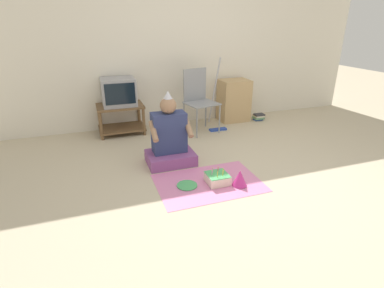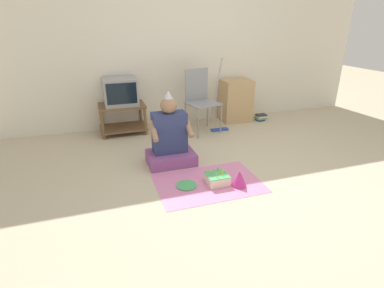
{
  "view_description": "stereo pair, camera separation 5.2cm",
  "coord_description": "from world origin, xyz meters",
  "px_view_note": "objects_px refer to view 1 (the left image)",
  "views": [
    {
      "loc": [
        -1.54,
        -2.5,
        1.63
      ],
      "look_at": [
        -0.52,
        0.43,
        0.35
      ],
      "focal_mm": 28.0,
      "sensor_mm": 36.0,
      "label": 1
    },
    {
      "loc": [
        -1.49,
        -2.52,
        1.63
      ],
      "look_at": [
        -0.52,
        0.43,
        0.35
      ],
      "focal_mm": 28.0,
      "sensor_mm": 36.0,
      "label": 2
    }
  ],
  "objects_px": {
    "folding_chair": "(198,96)",
    "birthday_cake": "(217,178)",
    "tv": "(119,92)",
    "cardboard_box_stack": "(234,100)",
    "book_pile": "(259,117)",
    "dust_mop": "(216,109)",
    "person_seated": "(170,140)",
    "party_hat_blue": "(240,178)",
    "paper_plate": "(187,185)"
  },
  "relations": [
    {
      "from": "paper_plate",
      "to": "folding_chair",
      "type": "bearing_deg",
      "value": 65.92
    },
    {
      "from": "tv",
      "to": "party_hat_blue",
      "type": "xyz_separation_m",
      "value": [
        0.98,
        -2.07,
        -0.56
      ]
    },
    {
      "from": "dust_mop",
      "to": "paper_plate",
      "type": "bearing_deg",
      "value": -122.33
    },
    {
      "from": "book_pile",
      "to": "person_seated",
      "type": "relative_size",
      "value": 0.21
    },
    {
      "from": "person_seated",
      "to": "paper_plate",
      "type": "bearing_deg",
      "value": -88.71
    },
    {
      "from": "cardboard_box_stack",
      "to": "party_hat_blue",
      "type": "height_order",
      "value": "cardboard_box_stack"
    },
    {
      "from": "dust_mop",
      "to": "tv",
      "type": "bearing_deg",
      "value": 168.71
    },
    {
      "from": "folding_chair",
      "to": "paper_plate",
      "type": "bearing_deg",
      "value": -114.08
    },
    {
      "from": "folding_chair",
      "to": "dust_mop",
      "type": "xyz_separation_m",
      "value": [
        0.3,
        -0.0,
        -0.23
      ]
    },
    {
      "from": "cardboard_box_stack",
      "to": "party_hat_blue",
      "type": "bearing_deg",
      "value": -114.57
    },
    {
      "from": "dust_mop",
      "to": "person_seated",
      "type": "height_order",
      "value": "dust_mop"
    },
    {
      "from": "dust_mop",
      "to": "book_pile",
      "type": "relative_size",
      "value": 6.21
    },
    {
      "from": "cardboard_box_stack",
      "to": "tv",
      "type": "bearing_deg",
      "value": -179.59
    },
    {
      "from": "paper_plate",
      "to": "dust_mop",
      "type": "bearing_deg",
      "value": 57.67
    },
    {
      "from": "book_pile",
      "to": "party_hat_blue",
      "type": "relative_size",
      "value": 1.06
    },
    {
      "from": "tv",
      "to": "dust_mop",
      "type": "xyz_separation_m",
      "value": [
        1.46,
        -0.29,
        -0.32
      ]
    },
    {
      "from": "party_hat_blue",
      "to": "paper_plate",
      "type": "height_order",
      "value": "party_hat_blue"
    },
    {
      "from": "tv",
      "to": "person_seated",
      "type": "distance_m",
      "value": 1.39
    },
    {
      "from": "folding_chair",
      "to": "birthday_cake",
      "type": "bearing_deg",
      "value": -103.27
    },
    {
      "from": "dust_mop",
      "to": "person_seated",
      "type": "distance_m",
      "value": 1.43
    },
    {
      "from": "birthday_cake",
      "to": "folding_chair",
      "type": "bearing_deg",
      "value": 76.73
    },
    {
      "from": "person_seated",
      "to": "cardboard_box_stack",
      "type": "bearing_deg",
      "value": 40.69
    },
    {
      "from": "folding_chair",
      "to": "birthday_cake",
      "type": "xyz_separation_m",
      "value": [
        -0.39,
        -1.66,
        -0.49
      ]
    },
    {
      "from": "cardboard_box_stack",
      "to": "party_hat_blue",
      "type": "relative_size",
      "value": 4.09
    },
    {
      "from": "paper_plate",
      "to": "party_hat_blue",
      "type": "bearing_deg",
      "value": -17.77
    },
    {
      "from": "person_seated",
      "to": "birthday_cake",
      "type": "bearing_deg",
      "value": -62.77
    },
    {
      "from": "dust_mop",
      "to": "paper_plate",
      "type": "height_order",
      "value": "dust_mop"
    },
    {
      "from": "folding_chair",
      "to": "party_hat_blue",
      "type": "height_order",
      "value": "folding_chair"
    },
    {
      "from": "book_pile",
      "to": "tv",
      "type": "bearing_deg",
      "value": 176.52
    },
    {
      "from": "dust_mop",
      "to": "person_seated",
      "type": "relative_size",
      "value": 1.27
    },
    {
      "from": "tv",
      "to": "cardboard_box_stack",
      "type": "distance_m",
      "value": 1.96
    },
    {
      "from": "birthday_cake",
      "to": "paper_plate",
      "type": "height_order",
      "value": "birthday_cake"
    },
    {
      "from": "folding_chair",
      "to": "party_hat_blue",
      "type": "xyz_separation_m",
      "value": [
        -0.19,
        -1.78,
        -0.46
      ]
    },
    {
      "from": "cardboard_box_stack",
      "to": "paper_plate",
      "type": "height_order",
      "value": "cardboard_box_stack"
    },
    {
      "from": "cardboard_box_stack",
      "to": "dust_mop",
      "type": "height_order",
      "value": "dust_mop"
    },
    {
      "from": "party_hat_blue",
      "to": "birthday_cake",
      "type": "bearing_deg",
      "value": 147.93
    },
    {
      "from": "dust_mop",
      "to": "party_hat_blue",
      "type": "xyz_separation_m",
      "value": [
        -0.49,
        -1.78,
        -0.23
      ]
    },
    {
      "from": "tv",
      "to": "party_hat_blue",
      "type": "height_order",
      "value": "tv"
    },
    {
      "from": "party_hat_blue",
      "to": "paper_plate",
      "type": "bearing_deg",
      "value": 162.23
    },
    {
      "from": "person_seated",
      "to": "party_hat_blue",
      "type": "bearing_deg",
      "value": -55.53
    },
    {
      "from": "folding_chair",
      "to": "book_pile",
      "type": "xyz_separation_m",
      "value": [
        1.19,
        0.14,
        -0.49
      ]
    },
    {
      "from": "tv",
      "to": "folding_chair",
      "type": "xyz_separation_m",
      "value": [
        1.17,
        -0.29,
        -0.1
      ]
    },
    {
      "from": "book_pile",
      "to": "party_hat_blue",
      "type": "distance_m",
      "value": 2.37
    },
    {
      "from": "tv",
      "to": "book_pile",
      "type": "height_order",
      "value": "tv"
    },
    {
      "from": "person_seated",
      "to": "tv",
      "type": "bearing_deg",
      "value": 108.7
    },
    {
      "from": "folding_chair",
      "to": "person_seated",
      "type": "bearing_deg",
      "value": -126.64
    },
    {
      "from": "cardboard_box_stack",
      "to": "book_pile",
      "type": "bearing_deg",
      "value": -20.3
    },
    {
      "from": "cardboard_box_stack",
      "to": "book_pile",
      "type": "xyz_separation_m",
      "value": [
        0.42,
        -0.16,
        -0.29
      ]
    },
    {
      "from": "cardboard_box_stack",
      "to": "person_seated",
      "type": "distance_m",
      "value": 1.98
    },
    {
      "from": "person_seated",
      "to": "party_hat_blue",
      "type": "xyz_separation_m",
      "value": [
        0.55,
        -0.8,
        -0.21
      ]
    }
  ]
}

